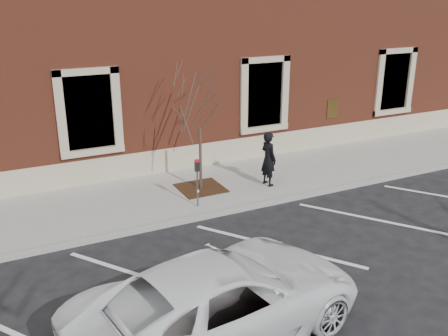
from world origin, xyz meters
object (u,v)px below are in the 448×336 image
white_truck (221,299)px  parking_meter (197,174)px  sapling (200,110)px  man (268,159)px

white_truck → parking_meter: bearing=-28.6°
parking_meter → white_truck: parking_meter is taller
sapling → white_truck: size_ratio=0.64×
sapling → white_truck: (-2.38, -6.21, -1.81)m
man → white_truck: 7.10m
parking_meter → white_truck: size_ratio=0.25×
parking_meter → man: bearing=14.6°
parking_meter → sapling: 1.97m
man → sapling: bearing=65.6°
sapling → white_truck: bearing=-111.0°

